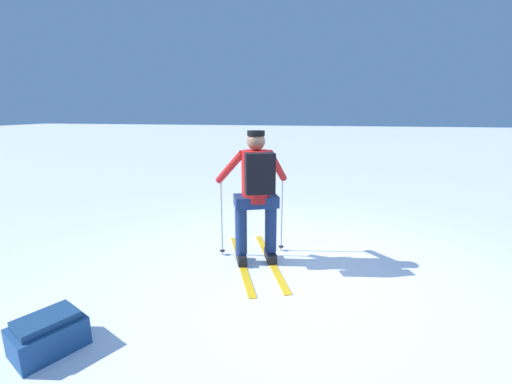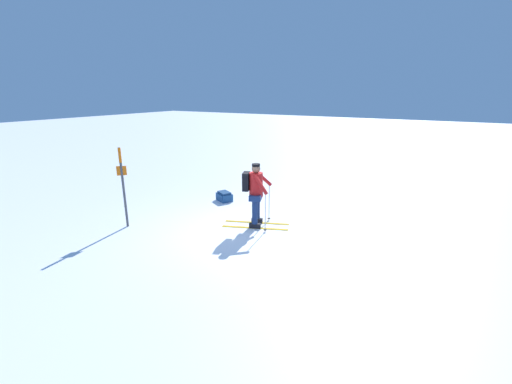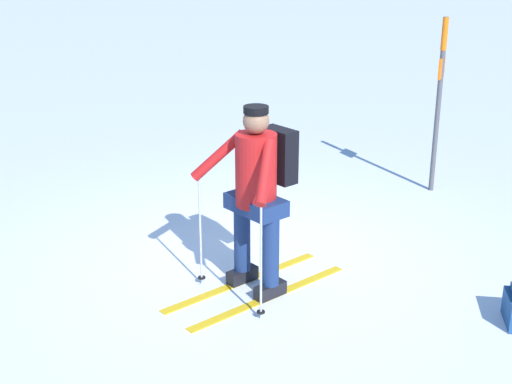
% 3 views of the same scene
% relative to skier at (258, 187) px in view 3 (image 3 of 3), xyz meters
% --- Properties ---
extents(ground_plane, '(80.00, 80.00, 0.00)m').
position_rel_skier_xyz_m(ground_plane, '(-0.62, 0.19, -0.97)').
color(ground_plane, white).
extents(skier, '(1.12, 1.81, 1.68)m').
position_rel_skier_xyz_m(skier, '(0.00, 0.00, 0.00)').
color(skier, gold).
rests_on(skier, ground_plane).
extents(trail_marker, '(0.19, 0.19, 2.11)m').
position_rel_skier_xyz_m(trail_marker, '(-1.77, 2.90, 0.29)').
color(trail_marker, '#4C4C51').
rests_on(trail_marker, ground_plane).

